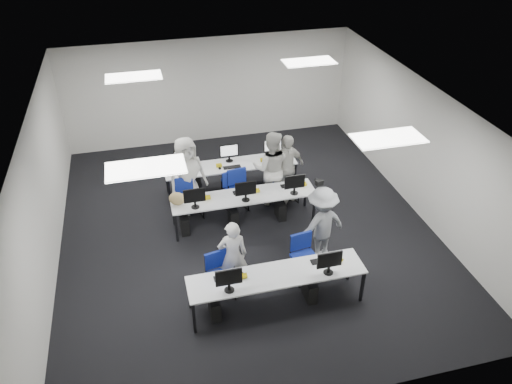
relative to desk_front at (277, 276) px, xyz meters
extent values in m
plane|color=black|center=(0.00, 2.40, -0.68)|extent=(9.00, 9.00, 0.00)
plane|color=white|center=(0.00, 2.40, 2.32)|extent=(9.00, 9.00, 0.00)
cube|color=silver|center=(0.00, 6.90, 0.82)|extent=(8.00, 0.02, 3.00)
cube|color=silver|center=(0.00, -2.10, 0.82)|extent=(8.00, 0.02, 3.00)
cube|color=silver|center=(-4.00, 2.40, 0.82)|extent=(0.02, 9.00, 3.00)
cube|color=silver|center=(4.00, 2.40, 0.82)|extent=(0.02, 9.00, 3.00)
cube|color=white|center=(-2.00, 0.40, 2.30)|extent=(1.20, 0.60, 0.02)
cube|color=white|center=(2.00, 0.40, 2.30)|extent=(1.20, 0.60, 0.02)
cube|color=white|center=(-2.00, 4.40, 2.30)|extent=(1.20, 0.60, 0.02)
cube|color=white|center=(2.00, 4.40, 2.30)|extent=(1.20, 0.60, 0.02)
cube|color=white|center=(0.00, 0.00, 0.03)|extent=(3.20, 0.70, 0.03)
cube|color=black|center=(-1.55, -0.30, -0.33)|extent=(0.05, 0.05, 0.70)
cube|color=black|center=(-1.55, 0.30, -0.33)|extent=(0.05, 0.05, 0.70)
cube|color=black|center=(1.55, -0.30, -0.33)|extent=(0.05, 0.05, 0.70)
cube|color=black|center=(1.55, 0.30, -0.33)|extent=(0.05, 0.05, 0.70)
cube|color=white|center=(0.00, 2.60, 0.03)|extent=(3.20, 0.70, 0.03)
cube|color=black|center=(-1.55, 2.30, -0.33)|extent=(0.05, 0.05, 0.70)
cube|color=black|center=(-1.55, 2.90, -0.33)|extent=(0.05, 0.05, 0.70)
cube|color=black|center=(1.55, 2.30, -0.33)|extent=(0.05, 0.05, 0.70)
cube|color=black|center=(1.55, 2.90, -0.33)|extent=(0.05, 0.05, 0.70)
cube|color=white|center=(0.00, 4.00, 0.03)|extent=(3.20, 0.70, 0.03)
cube|color=black|center=(-1.55, 3.70, -0.33)|extent=(0.05, 0.05, 0.70)
cube|color=black|center=(-1.55, 4.30, -0.33)|extent=(0.05, 0.05, 0.70)
cube|color=black|center=(1.55, 3.70, -0.33)|extent=(0.05, 0.05, 0.70)
cube|color=black|center=(1.55, 4.30, -0.33)|extent=(0.05, 0.05, 0.70)
cube|color=#0C1EA7|center=(-0.90, -0.18, 0.35)|extent=(0.46, 0.04, 0.32)
cube|color=black|center=(-0.90, 0.14, 0.06)|extent=(0.42, 0.14, 0.02)
ellipsoid|color=black|center=(-0.60, 0.14, 0.07)|extent=(0.07, 0.10, 0.04)
cube|color=black|center=(-1.15, 0.00, -0.47)|extent=(0.18, 0.40, 0.42)
cube|color=white|center=(0.90, -0.18, 0.35)|extent=(0.46, 0.04, 0.32)
cube|color=black|center=(0.90, 0.14, 0.06)|extent=(0.42, 0.14, 0.02)
ellipsoid|color=black|center=(1.20, 0.14, 0.07)|extent=(0.07, 0.10, 0.04)
cube|color=black|center=(0.65, 0.00, -0.47)|extent=(0.18, 0.40, 0.42)
cube|color=white|center=(-1.10, 2.42, 0.35)|extent=(0.46, 0.04, 0.32)
cube|color=black|center=(-1.10, 2.74, 0.06)|extent=(0.42, 0.14, 0.02)
ellipsoid|color=black|center=(-0.80, 2.74, 0.07)|extent=(0.07, 0.10, 0.04)
cube|color=black|center=(-1.35, 2.60, -0.47)|extent=(0.18, 0.40, 0.42)
cube|color=white|center=(0.00, 2.42, 0.35)|extent=(0.46, 0.04, 0.32)
cube|color=black|center=(0.00, 2.74, 0.06)|extent=(0.42, 0.14, 0.02)
ellipsoid|color=black|center=(0.30, 2.74, 0.07)|extent=(0.07, 0.10, 0.04)
cube|color=black|center=(-0.25, 2.60, -0.47)|extent=(0.18, 0.40, 0.42)
cube|color=white|center=(1.10, 2.42, 0.35)|extent=(0.46, 0.04, 0.32)
cube|color=black|center=(1.10, 2.74, 0.06)|extent=(0.42, 0.14, 0.02)
ellipsoid|color=black|center=(1.40, 2.74, 0.07)|extent=(0.07, 0.10, 0.04)
cube|color=black|center=(0.85, 2.60, -0.47)|extent=(0.18, 0.40, 0.42)
cube|color=white|center=(-1.10, 4.18, 0.35)|extent=(0.46, 0.04, 0.32)
cube|color=black|center=(-1.10, 3.86, 0.06)|extent=(0.42, 0.14, 0.02)
ellipsoid|color=black|center=(-1.40, 3.86, 0.07)|extent=(0.07, 0.10, 0.04)
cube|color=black|center=(-0.85, 4.00, -0.47)|extent=(0.18, 0.40, 0.42)
cube|color=white|center=(0.00, 4.18, 0.35)|extent=(0.46, 0.04, 0.32)
cube|color=black|center=(0.00, 3.86, 0.06)|extent=(0.42, 0.14, 0.02)
ellipsoid|color=black|center=(-0.30, 3.86, 0.07)|extent=(0.07, 0.10, 0.04)
cube|color=black|center=(0.25, 4.00, -0.47)|extent=(0.18, 0.40, 0.42)
cube|color=white|center=(1.10, 4.18, 0.35)|extent=(0.46, 0.04, 0.32)
cube|color=black|center=(1.10, 3.86, 0.06)|extent=(0.42, 0.14, 0.02)
ellipsoid|color=black|center=(0.80, 3.86, 0.07)|extent=(0.07, 0.10, 0.04)
cube|color=black|center=(1.35, 4.00, -0.47)|extent=(0.18, 0.40, 0.42)
cube|color=navy|center=(-0.94, 0.46, -0.22)|extent=(0.52, 0.50, 0.06)
cube|color=navy|center=(-0.98, 0.66, 0.05)|extent=(0.43, 0.13, 0.36)
cube|color=navy|center=(0.73, 0.56, -0.20)|extent=(0.52, 0.50, 0.06)
cube|color=navy|center=(0.70, 0.76, 0.07)|extent=(0.44, 0.11, 0.38)
cube|color=navy|center=(-1.13, 3.15, -0.20)|extent=(0.55, 0.54, 0.06)
cube|color=navy|center=(-1.18, 3.35, 0.07)|extent=(0.44, 0.16, 0.38)
cube|color=navy|center=(-0.07, 3.17, -0.20)|extent=(0.58, 0.57, 0.06)
cube|color=navy|center=(-0.14, 3.37, 0.07)|extent=(0.43, 0.20, 0.37)
cube|color=navy|center=(1.16, 3.20, -0.19)|extent=(0.58, 0.56, 0.06)
cube|color=navy|center=(1.10, 3.40, 0.08)|extent=(0.44, 0.18, 0.38)
cube|color=navy|center=(-1.23, 3.49, -0.19)|extent=(0.51, 0.49, 0.06)
cube|color=navy|center=(-1.25, 3.27, 0.09)|extent=(0.45, 0.10, 0.39)
cube|color=navy|center=(-0.03, 3.57, -0.18)|extent=(0.54, 0.52, 0.07)
cube|color=navy|center=(0.00, 3.35, 0.10)|extent=(0.46, 0.12, 0.39)
cube|color=navy|center=(1.08, 3.55, -0.21)|extent=(0.52, 0.51, 0.06)
cube|color=navy|center=(1.04, 3.35, 0.06)|extent=(0.43, 0.13, 0.37)
ellipsoid|color=tan|center=(-1.45, 2.62, 0.20)|extent=(0.41, 0.33, 0.29)
imported|color=#B9B6AE|center=(-0.66, 0.67, 0.07)|extent=(0.58, 0.40, 1.51)
imported|color=#B9B6AE|center=(0.81, 3.29, 0.24)|extent=(1.07, 0.94, 1.84)
imported|color=#B9B6AE|center=(-1.12, 3.43, 0.25)|extent=(1.06, 0.87, 1.86)
imported|color=#B9B6AE|center=(1.18, 3.29, 0.18)|extent=(1.08, 0.72, 1.71)
imported|color=slate|center=(1.23, 1.07, 0.15)|extent=(1.19, 0.86, 1.66)
cube|color=black|center=(1.18, 1.24, 1.03)|extent=(0.18, 0.21, 0.10)
camera|label=1|loc=(-1.98, -6.29, 6.13)|focal=35.00mm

